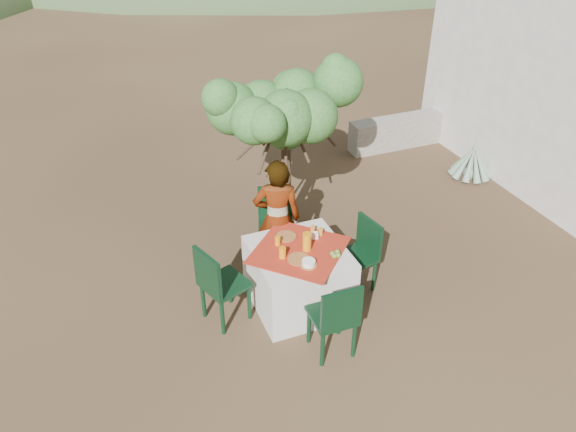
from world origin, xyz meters
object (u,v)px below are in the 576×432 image
Objects in this scene: chair_near at (336,317)px; agave at (472,162)px; chair_far at (276,220)px; juice_pitcher at (307,242)px; chair_right at (361,251)px; shrub_tree at (289,116)px; table at (299,277)px; person at (277,219)px; chair_left at (218,283)px.

chair_near reaches higher than agave.
juice_pitcher is (-0.01, -1.02, 0.34)m from chair_far.
chair_right is at bearing -149.10° from agave.
agave is (3.69, 0.81, -0.28)m from chair_far.
chair_near is at bearing -50.68° from chair_right.
chair_right is at bearing -79.90° from shrub_tree.
person is at bearing 91.48° from table.
person is 1.39m from shrub_tree.
chair_far is 1.88m from chair_near.
shrub_tree is 1.85m from juice_pitcher.
chair_near is 0.61× the size of person.
chair_near is 4.42× the size of juice_pitcher.
agave is at bearing 110.34° from chair_right.
agave is (2.99, 1.79, -0.26)m from chair_right.
chair_right is 0.81m from juice_pitcher.
table is at bearing -76.25° from chair_far.
agave is (3.27, 0.21, -1.38)m from shrub_tree.
chair_right is at bearing 1.36° from table.
juice_pitcher reaches higher than table.
chair_left reaches higher than chair_far.
shrub_tree reaches higher than agave.
juice_pitcher is at bearing 117.00° from person.
chair_left is 1.08× the size of chair_right.
juice_pitcher is (-0.44, -1.63, -0.76)m from shrub_tree.
chair_right is 0.44× the size of shrub_tree.
chair_right is at bearing 3.99° from juice_pitcher.
chair_left is at bearing 176.19° from juice_pitcher.
juice_pitcher is at bearing -113.43° from chair_left.
chair_right is (0.80, 0.02, 0.13)m from table.
chair_far is 1.04× the size of chair_right.
chair_left is (-1.02, -0.96, 0.02)m from chair_far.
chair_near is at bearing -101.04° from shrub_tree.
chair_far reaches higher than chair_right.
chair_left is (-0.93, 0.04, 0.17)m from table.
person reaches higher than juice_pitcher.
shrub_tree is at bearing -100.33° from person.
chair_near reaches higher than table.
person reaches higher than table.
juice_pitcher is at bearing -153.62° from agave.
agave is at bearing 25.51° from table.
table is 1.38× the size of chair_far.
chair_far reaches higher than table.
chair_right is at bearing -110.19° from chair_left.
chair_left is (-0.96, 0.93, 0.02)m from chair_near.
chair_far is at bearing -88.36° from person.
chair_far is 0.45m from person.
table is 2.09m from shrub_tree.
shrub_tree is 3.56m from agave.
chair_far is at bearing -91.19° from chair_near.
shrub_tree is at bearing 179.54° from chair_right.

